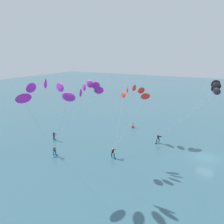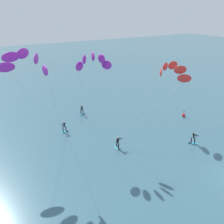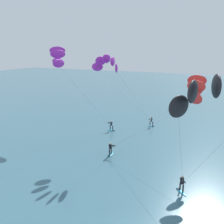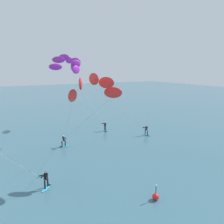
% 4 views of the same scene
% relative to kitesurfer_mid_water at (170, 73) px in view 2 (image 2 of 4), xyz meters
% --- Properties ---
extents(kitesurfer_mid_water, '(10.48, 5.75, 10.24)m').
position_rel_kitesurfer_mid_water_xyz_m(kitesurfer_mid_water, '(0.00, 0.00, 0.00)').
color(kitesurfer_mid_water, '#23ADD1').
rests_on(kitesurfer_mid_water, ground).
extents(kitesurfer_far_out, '(6.31, 12.00, 12.11)m').
position_rel_kitesurfer_mid_water_xyz_m(kitesurfer_far_out, '(-10.54, 2.62, 1.83)').
color(kitesurfer_far_out, '#23ADD1').
rests_on(kitesurfer_far_out, ground).
extents(kitesurfer_downwind, '(9.44, 8.16, 13.06)m').
position_rel_kitesurfer_mid_water_xyz_m(kitesurfer_downwind, '(-18.48, 2.89, 2.66)').
color(kitesurfer_downwind, '#23ADD1').
rests_on(kitesurfer_downwind, ground).
extents(marker_buoy, '(0.56, 0.56, 1.38)m').
position_rel_kitesurfer_mid_water_xyz_m(marker_buoy, '(6.39, 2.76, -8.36)').
color(marker_buoy, red).
rests_on(marker_buoy, ground).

